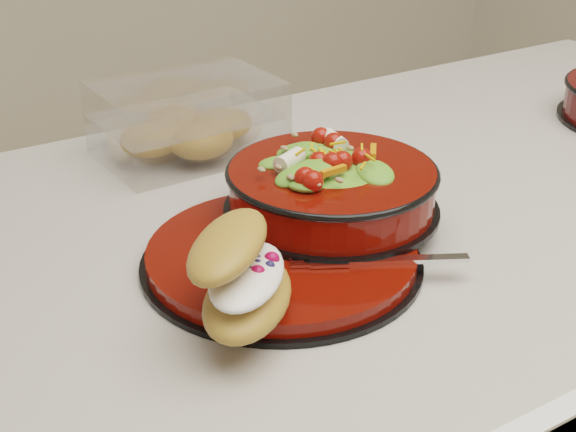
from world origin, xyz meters
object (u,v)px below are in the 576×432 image
salad_bowl (332,181)px  pastry_box (187,121)px  fork (383,260)px  croissant (244,275)px  dinner_plate (283,256)px

salad_bowl → pastry_box: 0.27m
fork → croissant: bearing=120.1°
dinner_plate → salad_bowl: (0.08, 0.04, 0.05)m
salad_bowl → fork: (-0.02, -0.11, -0.03)m
salad_bowl → pastry_box: (-0.04, 0.27, -0.01)m
salad_bowl → fork: 0.12m
dinner_plate → croissant: (-0.09, -0.08, 0.05)m
dinner_plate → pastry_box: pastry_box is taller
fork → pastry_box: 0.38m
dinner_plate → croissant: size_ratio=1.77×
fork → pastry_box: bearing=31.1°
fork → salad_bowl: bearing=19.0°
dinner_plate → fork: size_ratio=1.98×
dinner_plate → pastry_box: size_ratio=1.25×
salad_bowl → pastry_box: size_ratio=1.03×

